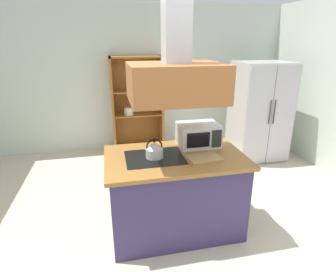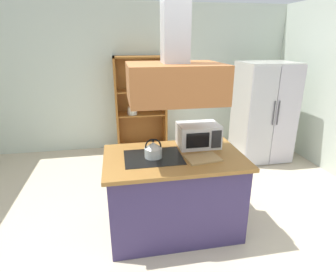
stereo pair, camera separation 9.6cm
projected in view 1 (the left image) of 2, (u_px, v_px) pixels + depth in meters
ground_plane at (165, 244)px, 2.93m from camera, size 7.80×7.80×0.00m
wall_back at (132, 79)px, 5.25m from camera, size 6.00×0.12×2.70m
kitchen_island at (175, 193)px, 3.05m from camera, size 1.47×0.92×0.90m
range_hood at (176, 71)px, 2.61m from camera, size 0.90×0.70×1.21m
refrigerator at (259, 111)px, 4.86m from camera, size 0.90×0.77×1.71m
dish_cabinet at (137, 110)px, 5.24m from camera, size 0.95×0.40×1.78m
kettle at (154, 150)px, 2.83m from camera, size 0.18×0.18×0.20m
cutting_board at (204, 158)px, 2.83m from camera, size 0.37×0.28×0.02m
microwave at (198, 135)px, 3.14m from camera, size 0.46×0.35×0.26m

